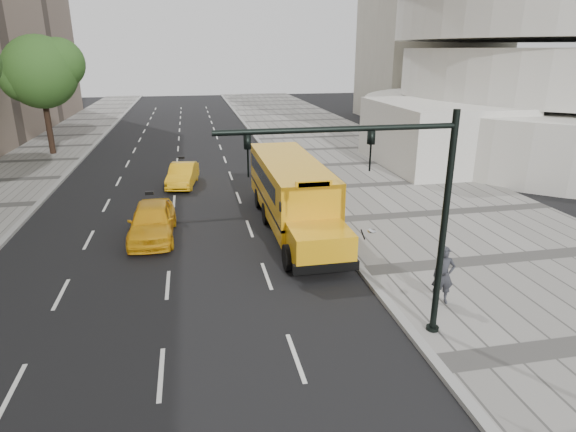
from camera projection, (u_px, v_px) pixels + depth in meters
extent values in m
plane|color=black|center=(194.00, 232.00, 21.64)|extent=(140.00, 140.00, 0.00)
cube|color=gray|center=(440.00, 214.00, 23.86)|extent=(12.00, 140.00, 0.15)
cube|color=gray|center=(323.00, 222.00, 22.74)|extent=(0.30, 140.00, 0.15)
cube|color=gray|center=(0.00, 244.00, 20.12)|extent=(0.30, 140.00, 0.15)
cylinder|color=silver|center=(560.00, 124.00, 39.56)|extent=(32.00, 32.00, 4.00)
cylinder|color=silver|center=(570.00, 72.00, 38.22)|extent=(26.00, 26.00, 3.60)
cube|color=silver|center=(439.00, 135.00, 33.36)|extent=(8.00, 10.00, 4.40)
cylinder|color=black|center=(48.00, 119.00, 36.61)|extent=(0.44, 0.44, 5.54)
sphere|color=#28501A|center=(40.00, 72.00, 35.48)|extent=(5.31, 5.31, 5.31)
sphere|color=#28501A|center=(59.00, 63.00, 35.81)|extent=(3.72, 3.72, 3.72)
sphere|color=#28501A|center=(24.00, 78.00, 35.04)|extent=(3.45, 3.45, 3.45)
cube|color=#EEA612|center=(290.00, 186.00, 22.41)|extent=(2.50, 9.00, 2.45)
cube|color=#EEA612|center=(320.00, 243.00, 17.53)|extent=(2.20, 2.00, 1.10)
cube|color=black|center=(326.00, 267.00, 16.90)|extent=(2.38, 0.25, 0.35)
cube|color=black|center=(290.00, 197.00, 22.58)|extent=(2.52, 9.00, 0.12)
cube|color=black|center=(313.00, 205.00, 18.14)|extent=(2.05, 0.10, 0.90)
cube|color=black|center=(288.00, 173.00, 22.72)|extent=(2.52, 7.50, 0.70)
cube|color=#EEA612|center=(314.00, 184.00, 17.87)|extent=(1.40, 0.12, 0.28)
ellipsoid|color=silver|center=(375.00, 233.00, 16.26)|extent=(0.32, 0.32, 0.14)
cylinder|color=black|center=(365.00, 237.00, 16.48)|extent=(0.36, 0.47, 0.58)
cylinder|color=black|center=(288.00, 258.00, 17.80)|extent=(0.30, 1.00, 1.00)
cylinder|color=black|center=(346.00, 253.00, 18.22)|extent=(0.30, 1.00, 1.00)
cylinder|color=black|center=(266.00, 213.00, 22.61)|extent=(0.30, 1.00, 1.00)
cylinder|color=black|center=(313.00, 210.00, 23.04)|extent=(0.30, 1.00, 1.00)
cylinder|color=black|center=(259.00, 198.00, 24.93)|extent=(0.30, 1.00, 1.00)
cylinder|color=black|center=(301.00, 196.00, 25.35)|extent=(0.30, 1.00, 1.00)
imported|color=#F1AA13|center=(152.00, 221.00, 20.75)|extent=(1.95, 4.68, 1.58)
imported|color=#F1AA13|center=(183.00, 175.00, 28.88)|extent=(2.04, 4.24, 1.34)
imported|color=#2C2D33|center=(443.00, 275.00, 15.06)|extent=(0.77, 0.58, 1.90)
cylinder|color=black|center=(443.00, 231.00, 12.86)|extent=(0.18, 0.18, 6.40)
cylinder|color=black|center=(432.00, 330.00, 13.86)|extent=(0.36, 0.36, 0.25)
cylinder|color=black|center=(340.00, 129.00, 11.38)|extent=(6.00, 0.14, 0.14)
imported|color=black|center=(370.00, 151.00, 11.71)|extent=(0.16, 0.20, 1.00)
imported|color=black|center=(248.00, 156.00, 11.15)|extent=(0.16, 0.20, 1.00)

